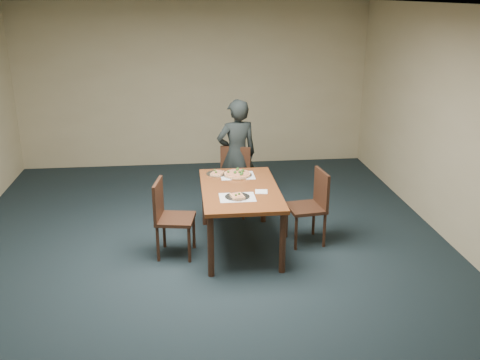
{
  "coord_description": "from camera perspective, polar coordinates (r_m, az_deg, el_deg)",
  "views": [
    {
      "loc": [
        -0.21,
        -5.22,
        2.93
      ],
      "look_at": [
        0.43,
        0.62,
        0.85
      ],
      "focal_mm": 40.0,
      "sensor_mm": 36.0,
      "label": 1
    }
  ],
  "objects": [
    {
      "name": "slice_plate_near",
      "position": [
        5.98,
        -0.29,
        -1.75
      ],
      "size": [
        0.28,
        0.28,
        0.05
      ],
      "color": "silver",
      "rests_on": "dining_table"
    },
    {
      "name": "placemat_near",
      "position": [
        5.98,
        -0.29,
        -1.86
      ],
      "size": [
        0.4,
        0.3,
        0.0
      ],
      "primitive_type": "cube",
      "color": "white",
      "rests_on": "dining_table"
    },
    {
      "name": "chair_left",
      "position": [
        6.2,
        -7.63,
        -3.59
      ],
      "size": [
        0.49,
        0.49,
        0.91
      ],
      "rotation": [
        0.0,
        0.0,
        1.4
      ],
      "color": "black",
      "rests_on": "ground"
    },
    {
      "name": "chair_right",
      "position": [
        6.53,
        7.7,
        -2.39
      ],
      "size": [
        0.47,
        0.47,
        0.91
      ],
      "rotation": [
        0.0,
        0.0,
        -1.44
      ],
      "color": "black",
      "rests_on": "ground"
    },
    {
      "name": "napkin",
      "position": [
        6.15,
        2.29,
        -1.25
      ],
      "size": [
        0.16,
        0.16,
        0.01
      ],
      "primitive_type": "cube",
      "rotation": [
        0.0,
        0.0,
        -0.14
      ],
      "color": "white",
      "rests_on": "dining_table"
    },
    {
      "name": "room_shell",
      "position": [
        5.36,
        -3.87,
        6.62
      ],
      "size": [
        8.0,
        8.0,
        8.0
      ],
      "color": "tan",
      "rests_on": "ground"
    },
    {
      "name": "dining_table",
      "position": [
        6.3,
        0.0,
        -1.65
      ],
      "size": [
        0.9,
        1.5,
        0.75
      ],
      "color": "#5C2A12",
      "rests_on": "ground"
    },
    {
      "name": "ground",
      "position": [
        5.99,
        -3.49,
        -9.84
      ],
      "size": [
        8.0,
        8.0,
        0.0
      ],
      "primitive_type": "plane",
      "color": "black",
      "rests_on": "ground"
    },
    {
      "name": "pizza_pan",
      "position": [
        6.68,
        -0.27,
        0.65
      ],
      "size": [
        0.36,
        0.36,
        0.07
      ],
      "color": "silver",
      "rests_on": "dining_table"
    },
    {
      "name": "chair_far",
      "position": [
        7.38,
        -0.65,
        0.38
      ],
      "size": [
        0.52,
        0.52,
        0.91
      ],
      "rotation": [
        0.0,
        0.0,
        -0.29
      ],
      "color": "black",
      "rests_on": "ground"
    },
    {
      "name": "diner",
      "position": [
        7.43,
        -0.34,
        2.7
      ],
      "size": [
        0.64,
        0.49,
        1.56
      ],
      "primitive_type": "imported",
      "rotation": [
        0.0,
        0.0,
        3.35
      ],
      "color": "black",
      "rests_on": "ground"
    },
    {
      "name": "slice_plate_far",
      "position": [
        6.74,
        -2.44,
        0.71
      ],
      "size": [
        0.28,
        0.28,
        0.06
      ],
      "color": "silver",
      "rests_on": "dining_table"
    },
    {
      "name": "placemat_main",
      "position": [
        6.68,
        -0.27,
        0.47
      ],
      "size": [
        0.42,
        0.32,
        0.0
      ],
      "primitive_type": "cube",
      "color": "white",
      "rests_on": "dining_table"
    }
  ]
}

